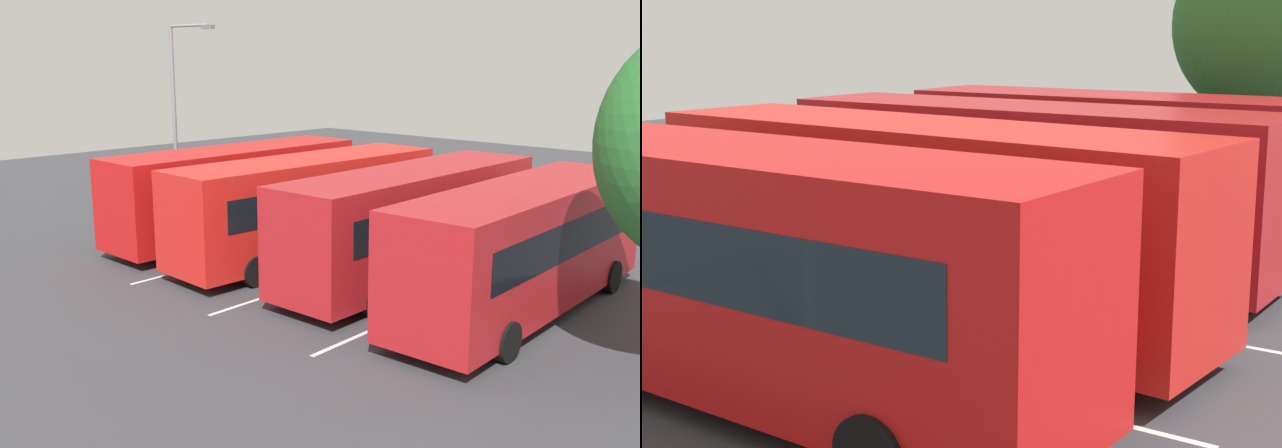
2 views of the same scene
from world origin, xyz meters
The scene contains 10 objects.
ground_plane centered at (0.00, 0.00, 0.00)m, with size 64.92×64.92×0.00m, color #38383D.
bus_far_left centered at (-0.48, -5.83, 1.82)m, with size 10.08×3.08×3.33m.
bus_center_left centered at (-0.27, -2.05, 1.82)m, with size 10.02×2.90×3.33m.
bus_center_right centered at (-0.70, 1.86, 1.82)m, with size 10.03×2.90×3.33m.
bus_far_right centered at (-0.68, 5.58, 1.82)m, with size 9.98×2.75×3.33m.
pedestrian centered at (6.08, -3.73, 1.00)m, with size 0.43×0.43×1.70m.
street_lamp centered at (-0.57, 9.14, 4.47)m, with size 0.33×2.53×7.74m.
lane_stripe_outer_left centered at (0.00, -3.75, 0.00)m, with size 12.79×0.12×0.01m, color silver.
lane_stripe_inner_left centered at (0.00, 0.00, 0.00)m, with size 12.79×0.12×0.01m, color silver.
lane_stripe_inner_right centered at (0.00, 3.75, 0.00)m, with size 12.79×0.12×0.01m, color silver.
Camera 1 is at (-17.03, -14.59, 6.52)m, focal length 40.63 mm.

